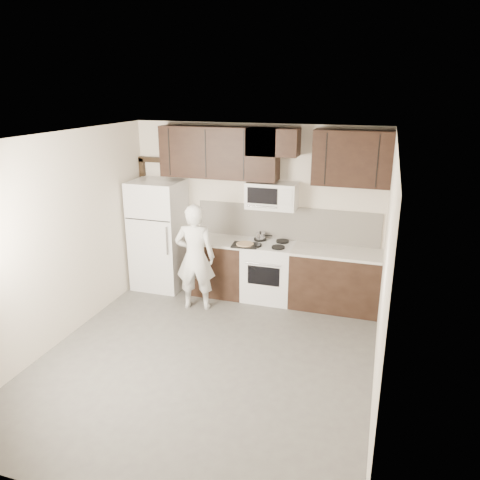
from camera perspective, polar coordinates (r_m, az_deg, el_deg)
The scene contains 14 objects.
floor at distance 6.02m, azimuth -4.11°, elevation -14.23°, with size 4.50×4.50×0.00m, color #504E4B.
back_wall at distance 7.45m, azimuth 1.95°, elevation 3.66°, with size 4.00×4.00×0.00m, color beige.
ceiling at distance 5.11m, azimuth -4.80°, elevation 12.27°, with size 4.50×4.50×0.00m, color white.
counter_run at distance 7.32m, azimuth 5.79°, elevation -4.09°, with size 2.95×0.64×0.91m.
stove at distance 7.38m, azimuth 3.48°, elevation -3.81°, with size 0.76×0.66×0.94m.
backsplash at distance 7.38m, azimuth 5.66°, elevation 2.05°, with size 2.90×0.02×0.54m, color silver.
upper_cabinets at distance 7.06m, azimuth 3.30°, elevation 10.53°, with size 3.48×0.35×0.78m.
microwave at distance 7.13m, azimuth 3.89°, elevation 5.43°, with size 0.76×0.42×0.40m.
refrigerator at distance 7.80m, azimuth -9.84°, elevation 0.63°, with size 0.80×0.76×1.80m.
door_trim at distance 8.15m, azimuth -11.28°, elevation 3.85°, with size 0.50×0.08×2.12m.
saucepan at distance 7.38m, azimuth 2.51°, elevation 0.43°, with size 0.27×0.15×0.15m.
baking_tray at distance 7.13m, azimuth 0.61°, elevation -0.63°, with size 0.39×0.29×0.02m, color black.
pizza at distance 7.12m, azimuth 0.61°, elevation -0.48°, with size 0.26×0.26×0.02m, color tan.
person at distance 6.97m, azimuth -5.49°, elevation -2.11°, with size 0.59×0.39×1.63m, color white.
Camera 1 is at (1.91, -4.71, 3.23)m, focal length 35.00 mm.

